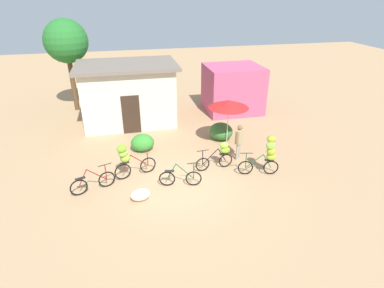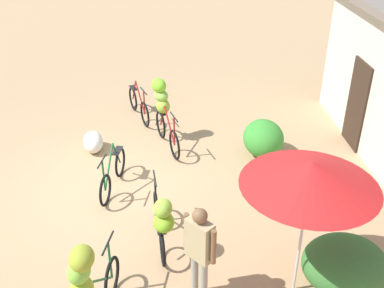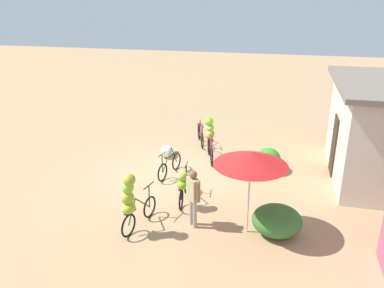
% 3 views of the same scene
% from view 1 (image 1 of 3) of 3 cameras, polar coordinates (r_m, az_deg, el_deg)
% --- Properties ---
extents(ground_plane, '(60.00, 60.00, 0.00)m').
position_cam_1_polar(ground_plane, '(12.16, -2.09, -7.51)').
color(ground_plane, tan).
extents(building_low, '(5.24, 3.58, 3.25)m').
position_cam_1_polar(building_low, '(17.62, -11.38, 8.94)').
color(building_low, beige).
rests_on(building_low, ground).
extents(shop_pink, '(3.20, 2.80, 2.71)m').
position_cam_1_polar(shop_pink, '(19.28, 7.37, 9.85)').
color(shop_pink, '#BE4E73').
rests_on(shop_pink, ground).
extents(tree_behind_building, '(2.45, 2.45, 5.31)m').
position_cam_1_polar(tree_behind_building, '(20.01, -21.80, 16.77)').
color(tree_behind_building, brown).
rests_on(tree_behind_building, ground).
extents(hedge_bush_front_left, '(1.06, 0.89, 0.81)m').
position_cam_1_polar(hedge_bush_front_left, '(14.63, -8.94, 0.23)').
color(hedge_bush_front_left, '#378A2F').
rests_on(hedge_bush_front_left, ground).
extents(hedge_bush_front_right, '(1.13, 1.28, 0.81)m').
position_cam_1_polar(hedge_bush_front_right, '(15.69, 5.28, 2.31)').
color(hedge_bush_front_right, '#336B2E').
rests_on(hedge_bush_front_right, ground).
extents(market_umbrella, '(1.84, 1.84, 2.25)m').
position_cam_1_polar(market_umbrella, '(14.44, 6.64, 7.21)').
color(market_umbrella, beige).
rests_on(market_umbrella, ground).
extents(bicycle_leftmost, '(1.60, 0.60, 0.97)m').
position_cam_1_polar(bicycle_leftmost, '(12.24, -17.45, -6.65)').
color(bicycle_leftmost, black).
rests_on(bicycle_leftmost, ground).
extents(bicycle_near_pile, '(1.67, 0.66, 1.51)m').
position_cam_1_polar(bicycle_near_pile, '(12.44, -11.61, -2.50)').
color(bicycle_near_pile, black).
rests_on(bicycle_near_pile, ground).
extents(bicycle_center_loaded, '(1.60, 0.38, 0.97)m').
position_cam_1_polar(bicycle_center_loaded, '(11.97, -2.11, -6.11)').
color(bicycle_center_loaded, black).
rests_on(bicycle_center_loaded, ground).
extents(bicycle_by_shop, '(1.63, 0.36, 1.15)m').
position_cam_1_polar(bicycle_by_shop, '(13.02, 5.21, -1.65)').
color(bicycle_by_shop, black).
rests_on(bicycle_by_shop, ground).
extents(bicycle_rightmost, '(1.62, 0.51, 1.70)m').
position_cam_1_polar(bicycle_rightmost, '(12.71, 13.53, -1.63)').
color(bicycle_rightmost, black).
rests_on(bicycle_rightmost, ground).
extents(produce_sack, '(0.76, 0.55, 0.44)m').
position_cam_1_polar(produce_sack, '(11.42, -9.29, -9.05)').
color(produce_sack, silver).
rests_on(produce_sack, ground).
extents(person_vendor, '(0.45, 0.42, 1.61)m').
position_cam_1_polar(person_vendor, '(13.63, 8.52, 0.93)').
color(person_vendor, gray).
rests_on(person_vendor, ground).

